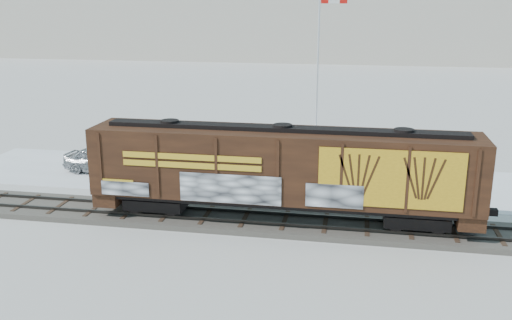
% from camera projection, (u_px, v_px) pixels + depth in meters
% --- Properties ---
extents(ground, '(500.00, 500.00, 0.00)m').
position_uv_depth(ground, '(245.00, 223.00, 28.56)').
color(ground, white).
rests_on(ground, ground).
extents(rail_track, '(50.00, 3.40, 0.43)m').
position_uv_depth(rail_track, '(245.00, 220.00, 28.52)').
color(rail_track, '#59544C').
rests_on(rail_track, ground).
extents(parking_strip, '(40.00, 8.00, 0.03)m').
position_uv_depth(parking_strip, '(269.00, 178.00, 35.66)').
color(parking_strip, white).
rests_on(parking_strip, ground).
extents(hopper_railcar, '(18.59, 3.06, 4.58)m').
position_uv_depth(hopper_railcar, '(282.00, 168.00, 27.43)').
color(hopper_railcar, black).
rests_on(hopper_railcar, rail_track).
extents(flagpole, '(2.30, 0.90, 11.76)m').
position_uv_depth(flagpole, '(318.00, 95.00, 39.93)').
color(flagpole, silver).
rests_on(flagpole, ground).
extents(car_silver, '(5.09, 2.58, 1.66)m').
position_uv_depth(car_silver, '(101.00, 160.00, 36.67)').
color(car_silver, '#9FA2A6').
rests_on(car_silver, parking_strip).
extents(car_white, '(5.47, 3.32, 1.70)m').
position_uv_depth(car_white, '(332.00, 171.00, 34.21)').
color(car_white, white).
rests_on(car_white, parking_strip).
extents(car_dark, '(4.68, 2.89, 1.27)m').
position_uv_depth(car_dark, '(397.00, 182.00, 32.90)').
color(car_dark, black).
rests_on(car_dark, parking_strip).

